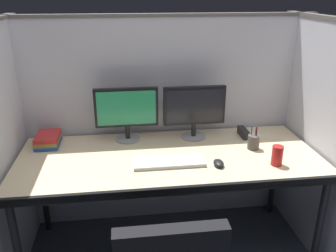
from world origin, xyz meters
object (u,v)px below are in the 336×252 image
(red_stapler, at_px, (243,133))
(keyboard_main, at_px, (169,162))
(soda_can, at_px, (277,156))
(monitor_right, at_px, (194,109))
(computer_mouse, at_px, (219,163))
(desk, at_px, (169,163))
(book_stack, at_px, (48,140))
(monitor_left, at_px, (127,111))
(pen_cup, at_px, (253,142))

(red_stapler, bearing_deg, keyboard_main, -149.02)
(soda_can, bearing_deg, red_stapler, 96.75)
(monitor_right, bearing_deg, computer_mouse, -81.66)
(desk, bearing_deg, soda_can, -17.78)
(book_stack, bearing_deg, monitor_left, 1.79)
(desk, xyz_separation_m, monitor_left, (-0.25, 0.29, 0.27))
(monitor_right, distance_m, soda_can, 0.64)
(computer_mouse, distance_m, book_stack, 1.15)
(monitor_right, xyz_separation_m, pen_cup, (0.35, -0.24, -0.17))
(soda_can, relative_size, red_stapler, 0.81)
(computer_mouse, bearing_deg, desk, 148.86)
(monitor_right, relative_size, book_stack, 1.96)
(computer_mouse, height_order, red_stapler, red_stapler)
(soda_can, bearing_deg, monitor_left, 150.77)
(monitor_left, bearing_deg, computer_mouse, -40.82)
(keyboard_main, height_order, pen_cup, pen_cup)
(desk, xyz_separation_m, soda_can, (0.62, -0.20, 0.11))
(monitor_left, xyz_separation_m, keyboard_main, (0.24, -0.39, -0.20))
(desk, distance_m, computer_mouse, 0.33)
(desk, relative_size, monitor_left, 4.42)
(desk, height_order, monitor_right, monitor_right)
(desk, bearing_deg, pen_cup, 3.80)
(book_stack, xyz_separation_m, red_stapler, (1.36, -0.03, -0.01))
(computer_mouse, relative_size, book_stack, 0.44)
(desk, xyz_separation_m, keyboard_main, (-0.02, -0.10, 0.06))
(desk, relative_size, red_stapler, 12.67)
(monitor_left, xyz_separation_m, book_stack, (-0.53, -0.02, -0.18))
(monitor_right, xyz_separation_m, computer_mouse, (0.06, -0.44, -0.20))
(monitor_left, distance_m, computer_mouse, 0.73)
(red_stapler, bearing_deg, book_stack, 178.93)
(red_stapler, bearing_deg, pen_cup, -91.28)
(monitor_right, height_order, soda_can, monitor_right)
(desk, xyz_separation_m, computer_mouse, (0.27, -0.17, 0.07))
(keyboard_main, bearing_deg, pen_cup, 13.57)
(monitor_right, height_order, keyboard_main, monitor_right)
(computer_mouse, bearing_deg, monitor_right, 98.34)
(monitor_left, xyz_separation_m, computer_mouse, (0.53, -0.46, -0.20))
(desk, relative_size, book_stack, 8.65)
(keyboard_main, height_order, soda_can, soda_can)
(computer_mouse, xyz_separation_m, pen_cup, (0.29, 0.20, 0.03))
(book_stack, height_order, pen_cup, pen_cup)
(monitor_left, relative_size, keyboard_main, 1.00)
(desk, distance_m, book_stack, 0.84)
(computer_mouse, bearing_deg, pen_cup, 35.17)
(monitor_right, bearing_deg, keyboard_main, -121.05)
(monitor_left, distance_m, monitor_right, 0.46)
(keyboard_main, distance_m, pen_cup, 0.60)
(keyboard_main, xyz_separation_m, pen_cup, (0.58, 0.14, 0.04))
(soda_can, bearing_deg, desk, 162.22)
(computer_mouse, bearing_deg, soda_can, -5.47)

